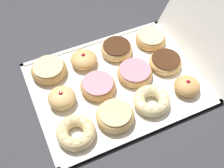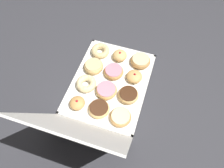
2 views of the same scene
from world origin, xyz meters
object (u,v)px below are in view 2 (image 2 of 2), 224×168
Objects in this scene: chocolate_frosted_donut_6 at (128,95)px; glazed_ring_donut_9 at (121,117)px; jelly_filled_donut_1 at (120,55)px; jelly_filled_donut_3 at (134,76)px; glazed_ring_donut_5 at (94,66)px; chocolate_frosted_donut_10 at (98,108)px; jelly_filled_donut_11 at (77,103)px; cruller_donut_8 at (86,83)px; pink_frosted_donut_7 at (107,90)px; donut_box at (110,83)px; cruller_donut_2 at (100,51)px; pink_frosted_donut_4 at (113,71)px; glazed_ring_donut_0 at (140,61)px.

chocolate_frosted_donut_6 reaches higher than glazed_ring_donut_9.
jelly_filled_donut_1 is 0.95× the size of jelly_filled_donut_3.
glazed_ring_donut_5 is 0.27m from chocolate_frosted_donut_10.
jelly_filled_donut_11 is at bearing 72.04° from jelly_filled_donut_1.
cruller_donut_8 is 1.38× the size of jelly_filled_donut_11.
jelly_filled_donut_1 is 0.25m from pink_frosted_donut_7.
glazed_ring_donut_5 reaches higher than chocolate_frosted_donut_6.
jelly_filled_donut_1 is at bearing -90.58° from donut_box.
pink_frosted_donut_7 reaches higher than donut_box.
cruller_donut_2 reaches higher than pink_frosted_donut_4.
cruller_donut_8 is at bearing 63.61° from jelly_filled_donut_1.
cruller_donut_2 reaches higher than glazed_ring_donut_9.
chocolate_frosted_donut_10 is at bearing 87.39° from pink_frosted_donut_7.
cruller_donut_8 reaches higher than donut_box.
pink_frosted_donut_4 is (0.13, 0.12, -0.00)m from glazed_ring_donut_0.
glazed_ring_donut_0 is 0.24m from chocolate_frosted_donut_6.
glazed_ring_donut_9 is at bearing 115.39° from pink_frosted_donut_4.
glazed_ring_donut_5 is 1.04× the size of glazed_ring_donut_9.
glazed_ring_donut_9 is (-0.24, 0.25, -0.00)m from glazed_ring_donut_5.
donut_box is 0.22m from jelly_filled_donut_11.
chocolate_frosted_donut_10 is at bearing -176.71° from jelly_filled_donut_11.
jelly_filled_donut_3 reaches higher than chocolate_frosted_donut_6.
glazed_ring_donut_0 is 1.03× the size of cruller_donut_8.
glazed_ring_donut_0 is at bearing -109.60° from chocolate_frosted_donut_10.
cruller_donut_2 is at bearing 0.27° from glazed_ring_donut_0.
pink_frosted_donut_4 is (0.12, 0.00, -0.00)m from jelly_filled_donut_3.
cruller_donut_2 is 0.45m from glazed_ring_donut_9.
chocolate_frosted_donut_6 reaches higher than chocolate_frosted_donut_10.
pink_frosted_donut_4 is 1.02× the size of chocolate_frosted_donut_6.
cruller_donut_8 is (-0.00, 0.12, -0.00)m from glazed_ring_donut_5.
jelly_filled_donut_1 is 0.17m from glazed_ring_donut_5.
donut_box is 4.71× the size of glazed_ring_donut_5.
pink_frosted_donut_4 reaches higher than glazed_ring_donut_9.
jelly_filled_donut_3 is 0.78× the size of glazed_ring_donut_5.
chocolate_frosted_donut_6 is (-0.00, 0.12, -0.00)m from jelly_filled_donut_3.
cruller_donut_2 is 0.12m from glazed_ring_donut_5.
chocolate_frosted_donut_6 is (-0.12, 0.06, 0.02)m from donut_box.
chocolate_frosted_donut_6 is 0.95× the size of pink_frosted_donut_7.
chocolate_frosted_donut_10 is at bearing 108.27° from cruller_donut_2.
pink_frosted_donut_4 is 1.37× the size of jelly_filled_donut_11.
jelly_filled_donut_1 is at bearing -90.12° from pink_frosted_donut_7.
cruller_donut_2 is at bearing -88.71° from cruller_donut_8.
glazed_ring_donut_5 is at bearing -89.14° from jelly_filled_donut_11.
donut_box is 0.07m from pink_frosted_donut_4.
donut_box is 0.14m from jelly_filled_donut_3.
glazed_ring_donut_5 reaches higher than pink_frosted_donut_7.
chocolate_frosted_donut_6 is 0.13m from glazed_ring_donut_9.
chocolate_frosted_donut_6 reaches higher than donut_box.
glazed_ring_donut_0 reaches higher than pink_frosted_donut_4.
jelly_filled_donut_11 reaches higher than glazed_ring_donut_9.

